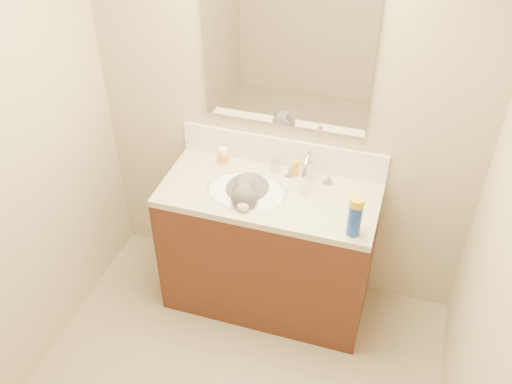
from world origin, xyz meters
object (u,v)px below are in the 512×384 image
Objects in this scene: basin at (247,201)px; vanity_cabinet at (268,251)px; pill_bottle at (223,156)px; silver_jar at (275,166)px; amber_bottle at (296,168)px; faucet at (308,171)px; cat at (247,196)px; spray_can at (354,219)px.

vanity_cabinet is at bearing 14.04° from basin.
pill_bottle reaches higher than silver_jar.
amber_bottle is at bearing 1.64° from pill_bottle.
pill_bottle is at bearing 151.39° from vanity_cabinet.
cat is at bearing -150.63° from faucet.
vanity_cabinet is at bearing 157.94° from spray_can.
spray_can is at bearing -27.35° from cat.
vanity_cabinet is 6.39× the size of spray_can.
silver_jar reaches higher than vanity_cabinet.
faucet is at bearing -4.84° from pill_bottle.
pill_bottle is 1.05× the size of amber_bottle.
faucet is at bearing 37.29° from vanity_cabinet.
cat reaches higher than vanity_cabinet.
spray_can is (0.61, -0.17, 0.16)m from basin.
silver_jar reaches higher than basin.
vanity_cabinet is at bearing -142.71° from faucet.
vanity_cabinet is 0.40m from basin.
cat is at bearing -44.69° from pill_bottle.
vanity_cabinet is at bearing 2.65° from cat.
vanity_cabinet is 4.29× the size of faucet.
amber_bottle is at bearing 45.62° from basin.
silver_jar is at bearing 66.54° from basin.
faucet is at bearing 17.54° from cat.
silver_jar is at bearing 55.27° from cat.
silver_jar is (-0.20, 0.06, -0.06)m from faucet.
faucet is 0.22m from silver_jar.
cat is at bearing -112.89° from silver_jar.
silver_jar is 0.64× the size of amber_bottle.
pill_bottle is (-0.21, 0.21, 0.12)m from basin.
spray_can is at bearing -37.42° from silver_jar.
spray_can reaches higher than pill_bottle.
faucet reaches higher than silver_jar.
basin is at bearing -113.46° from silver_jar.
cat is (-0.12, -0.03, 0.42)m from vanity_cabinet.
basin is 2.40× the size of spray_can.
silver_jar is (0.10, 0.22, 0.10)m from basin.
spray_can is (0.52, -0.39, 0.06)m from silver_jar.
cat is 0.25m from silver_jar.
basin is 0.26m from silver_jar.
cat reaches higher than amber_bottle.
silver_jar is at bearing 142.58° from spray_can.
faucet is 0.36m from cat.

